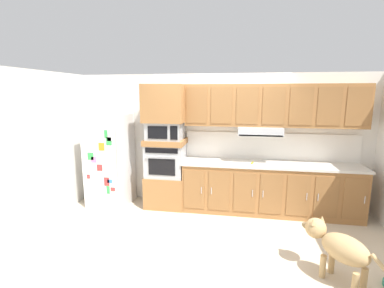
{
  "coord_description": "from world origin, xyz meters",
  "views": [
    {
      "loc": [
        0.39,
        -4.2,
        2.15
      ],
      "look_at": [
        -0.41,
        0.37,
        1.29
      ],
      "focal_mm": 26.05,
      "sensor_mm": 36.0,
      "label": 1
    }
  ],
  "objects_px": {
    "built_in_oven": "(166,160)",
    "microwave": "(165,131)",
    "dog": "(338,245)",
    "refrigerator": "(110,159)",
    "screwdriver": "(253,163)"
  },
  "relations": [
    {
      "from": "built_in_oven",
      "to": "microwave",
      "type": "xyz_separation_m",
      "value": [
        0.0,
        -0.0,
        0.56
      ]
    },
    {
      "from": "microwave",
      "to": "built_in_oven",
      "type": "bearing_deg",
      "value": 179.23
    },
    {
      "from": "built_in_oven",
      "to": "dog",
      "type": "distance_m",
      "value": 3.12
    },
    {
      "from": "microwave",
      "to": "dog",
      "type": "height_order",
      "value": "microwave"
    },
    {
      "from": "refrigerator",
      "to": "microwave",
      "type": "bearing_deg",
      "value": 3.54
    },
    {
      "from": "refrigerator",
      "to": "built_in_oven",
      "type": "relative_size",
      "value": 2.51
    },
    {
      "from": "screwdriver",
      "to": "refrigerator",
      "type": "bearing_deg",
      "value": 179.63
    },
    {
      "from": "microwave",
      "to": "screwdriver",
      "type": "xyz_separation_m",
      "value": [
        1.6,
        -0.09,
        -0.53
      ]
    },
    {
      "from": "screwdriver",
      "to": "dog",
      "type": "relative_size",
      "value": 0.19
    },
    {
      "from": "microwave",
      "to": "screwdriver",
      "type": "relative_size",
      "value": 4.23
    },
    {
      "from": "dog",
      "to": "microwave",
      "type": "bearing_deg",
      "value": 14.2
    },
    {
      "from": "refrigerator",
      "to": "built_in_oven",
      "type": "xyz_separation_m",
      "value": [
        1.1,
        0.07,
        0.02
      ]
    },
    {
      "from": "screwdriver",
      "to": "dog",
      "type": "xyz_separation_m",
      "value": [
        0.9,
        -1.71,
        -0.5
      ]
    },
    {
      "from": "microwave",
      "to": "dog",
      "type": "xyz_separation_m",
      "value": [
        2.5,
        -1.8,
        -1.03
      ]
    },
    {
      "from": "built_in_oven",
      "to": "dog",
      "type": "bearing_deg",
      "value": -35.7
    }
  ]
}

